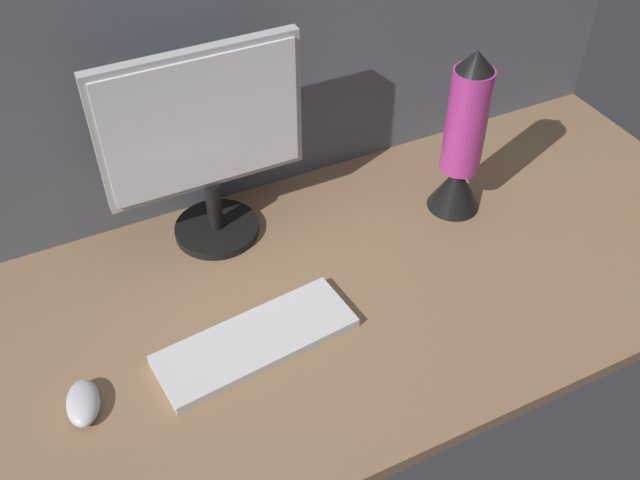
# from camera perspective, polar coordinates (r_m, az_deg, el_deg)

# --- Properties ---
(ground_plane) EXTENTS (1.80, 0.80, 0.03)m
(ground_plane) POSITION_cam_1_polar(r_m,az_deg,el_deg) (1.45, 1.41, -3.72)
(ground_plane) COLOR #8C6B4C
(cubicle_wall_back) EXTENTS (1.80, 0.05, 0.58)m
(cubicle_wall_back) POSITION_cam_1_polar(r_m,az_deg,el_deg) (1.53, -4.96, 13.64)
(cubicle_wall_back) COLOR #565B66
(cubicle_wall_back) RESTS_ON ground_plane
(monitor) EXTENTS (0.41, 0.18, 0.43)m
(monitor) POSITION_cam_1_polar(r_m,az_deg,el_deg) (1.42, -9.20, 7.84)
(monitor) COLOR black
(monitor) RESTS_ON ground_plane
(keyboard) EXTENTS (0.38, 0.17, 0.02)m
(keyboard) POSITION_cam_1_polar(r_m,az_deg,el_deg) (1.33, -5.12, -8.02)
(keyboard) COLOR silver
(keyboard) RESTS_ON ground_plane
(mouse) EXTENTS (0.07, 0.10, 0.03)m
(mouse) POSITION_cam_1_polar(r_m,az_deg,el_deg) (1.30, -18.37, -12.22)
(mouse) COLOR silver
(mouse) RESTS_ON ground_plane
(lava_lamp) EXTENTS (0.12, 0.12, 0.38)m
(lava_lamp) POSITION_cam_1_polar(r_m,az_deg,el_deg) (1.54, 11.27, 7.32)
(lava_lamp) COLOR black
(lava_lamp) RESTS_ON ground_plane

